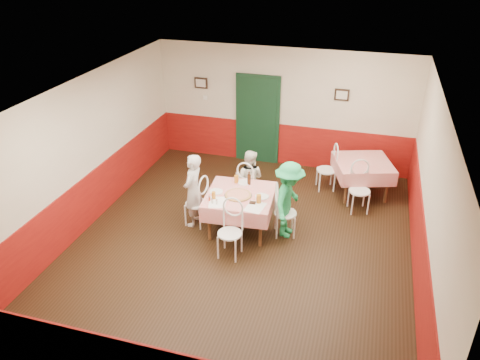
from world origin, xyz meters
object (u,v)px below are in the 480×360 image
(diner_left, at_px, (193,190))
(chair_right, at_px, (285,213))
(wallet, at_px, (253,203))
(glass_a, at_px, (214,195))
(beer_bottle, at_px, (249,179))
(pizza, at_px, (238,195))
(glass_c, at_px, (236,179))
(diner_right, at_px, (289,200))
(chair_second_a, at_px, (326,170))
(chair_left, at_px, (196,203))
(chair_near, at_px, (230,234))
(diner_far, at_px, (249,179))
(main_table, at_px, (240,212))
(chair_second_b, at_px, (360,191))
(chair_far, at_px, (249,187))
(second_table, at_px, (361,178))
(glass_b, at_px, (259,199))

(diner_left, bearing_deg, chair_right, 98.98)
(wallet, bearing_deg, glass_a, 179.03)
(beer_bottle, bearing_deg, pizza, -99.34)
(glass_c, height_order, diner_right, diner_right)
(chair_second_a, height_order, diner_right, diner_right)
(pizza, height_order, glass_a, glass_a)
(pizza, bearing_deg, chair_left, 179.68)
(chair_near, height_order, glass_a, chair_near)
(diner_left, relative_size, diner_far, 1.19)
(glass_c, xyz_separation_m, diner_left, (-0.71, -0.47, -0.11))
(main_table, relative_size, chair_left, 1.36)
(chair_near, relative_size, chair_second_b, 1.00)
(chair_second_b, bearing_deg, chair_far, 173.57)
(chair_near, height_order, chair_second_a, same)
(chair_second_b, bearing_deg, pizza, -165.40)
(second_table, distance_m, wallet, 2.95)
(chair_right, bearing_deg, chair_far, 32.36)
(chair_far, bearing_deg, pizza, 100.86)
(chair_far, bearing_deg, chair_second_b, -160.40)
(glass_c, bearing_deg, wallet, -53.14)
(chair_second_a, bearing_deg, diner_far, -69.25)
(main_table, bearing_deg, diner_far, 94.28)
(chair_far, relative_size, glass_b, 5.74)
(pizza, relative_size, beer_bottle, 1.94)
(chair_far, height_order, diner_left, diner_left)
(chair_left, relative_size, chair_second_b, 1.00)
(glass_c, bearing_deg, diner_far, 75.92)
(chair_far, relative_size, glass_a, 6.69)
(pizza, distance_m, wallet, 0.37)
(diner_far, bearing_deg, glass_b, 114.94)
(main_table, distance_m, chair_far, 0.85)
(chair_far, xyz_separation_m, glass_b, (0.47, -1.06, 0.39))
(glass_b, relative_size, diner_left, 0.11)
(wallet, xyz_separation_m, diner_left, (-1.20, 0.19, -0.04))
(diner_left, bearing_deg, glass_a, 69.57)
(chair_left, distance_m, chair_near, 1.20)
(chair_far, bearing_deg, beer_bottle, 113.57)
(main_table, distance_m, wallet, 0.56)
(chair_near, relative_size, glass_c, 5.97)
(main_table, relative_size, beer_bottle, 4.97)
(main_table, xyz_separation_m, pizza, (-0.02, -0.07, 0.40))
(second_table, relative_size, wallet, 10.18)
(glass_c, relative_size, beer_bottle, 0.61)
(main_table, xyz_separation_m, glass_a, (-0.41, -0.30, 0.45))
(chair_second_a, distance_m, beer_bottle, 2.14)
(diner_far, xyz_separation_m, diner_right, (0.96, -0.83, 0.12))
(chair_near, height_order, glass_b, glass_b)
(chair_far, distance_m, pizza, 0.97)
(chair_right, relative_size, wallet, 8.18)
(chair_second_a, xyz_separation_m, beer_bottle, (-1.30, -1.65, 0.43))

